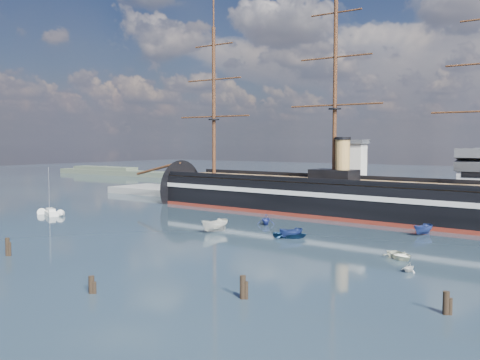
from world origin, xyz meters
The scene contains 17 objects.
ground centered at (0.00, 40.00, 0.00)m, with size 600.00×600.00×0.00m, color #1B222B.
quay centered at (10.00, 76.00, 0.00)m, with size 180.00×18.00×2.00m, color slate.
quay_tower centered at (3.00, 73.00, 9.75)m, with size 5.00×5.00×15.00m.
shoreline centered at (-139.23, 135.00, 1.45)m, with size 120.00×10.00×4.00m.
warship centered at (-0.53, 60.00, 4.04)m, with size 113.38×22.03×53.94m.
sailboat centered at (-48.75, 23.22, 0.69)m, with size 6.96×4.55×10.78m.
motorboat_a centered at (-4.70, 26.51, 0.00)m, with size 7.13×2.61×2.85m, color beige.
motorboat_b centered at (9.54, 29.04, 0.00)m, with size 3.61×1.44×1.69m, color navy.
motorboat_c centered at (9.89, 28.83, 0.00)m, with size 5.32×1.95×2.13m, color navy.
motorboat_d centered at (-1.72, 39.25, 0.00)m, with size 6.30×2.73×2.31m, color navy.
motorboat_e centered at (30.46, 23.40, 0.00)m, with size 3.21×1.28×1.50m, color silver.
motorboat_f centered at (27.40, 45.06, 0.00)m, with size 5.84×2.14×2.33m, color navy.
motorboat_g centered at (33.86, 16.52, 0.00)m, with size 3.57×1.55×1.31m, color silver.
piling_near_left centered at (-16.50, -6.97, 0.00)m, with size 0.64×0.64×3.31m, color black.
piling_near_mid centered at (8.74, -12.70, 0.00)m, with size 0.64×0.64×2.60m, color black.
piling_near_right centered at (23.30, -4.99, 0.00)m, with size 0.64×0.64×3.16m, color black.
piling_far_right centered at (41.98, 1.87, 0.00)m, with size 0.64×0.64×2.91m, color black.
Camera 1 is at (54.42, -49.96, 16.25)m, focal length 40.00 mm.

